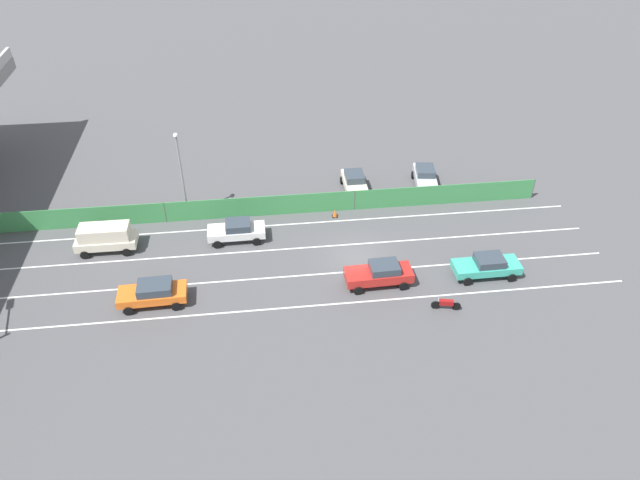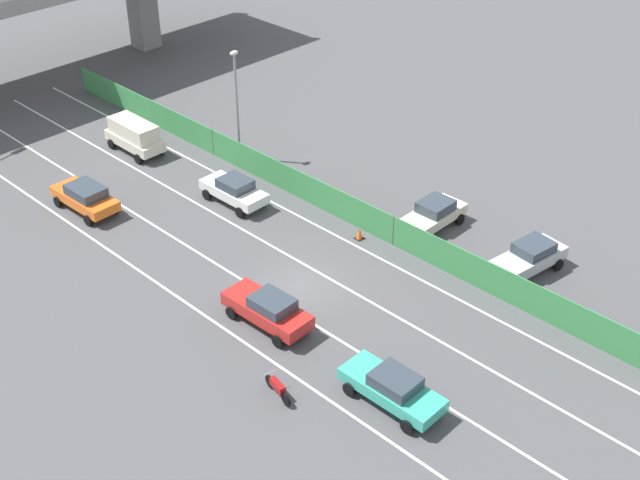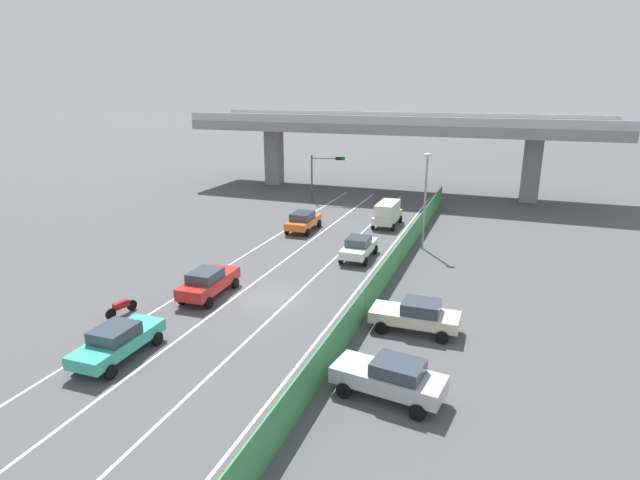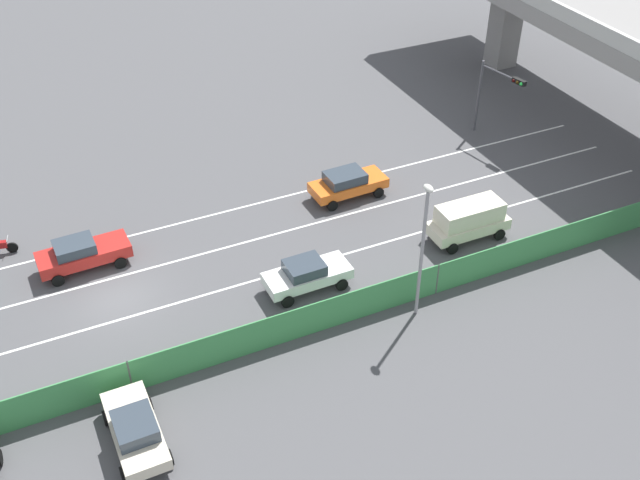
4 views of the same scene
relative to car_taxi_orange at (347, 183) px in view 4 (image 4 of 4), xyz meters
The scene contains 14 objects.
ground_plane 14.61m from the car_taxi_orange, 76.95° to the right, with size 300.00×300.00×0.00m, color #4C4C4F.
lane_line_left_edge 7.69m from the car_taxi_orange, 101.49° to the right, with size 0.14×49.44×0.01m, color silver.
lane_line_mid_left 7.73m from the car_taxi_orange, 77.29° to the right, with size 0.14×49.44×0.01m, color silver.
lane_line_mid_right 8.99m from the car_taxi_orange, 56.81° to the right, with size 0.14×49.44×0.01m, color silver.
lane_line_right_edge 11.07m from the car_taxi_orange, 42.72° to the right, with size 0.14×49.44×0.01m, color silver.
green_fence 12.17m from the car_taxi_orange, 37.96° to the right, with size 0.10×45.54×1.80m.
car_taxi_orange is the anchor object (origin of this frame).
car_hatchback_white 8.55m from the car_taxi_orange, 40.26° to the right, with size 1.99×4.33×1.62m.
car_van_cream 7.56m from the car_taxi_orange, 32.68° to the left, with size 2.00×4.41×2.12m.
car_sedan_red 15.26m from the car_taxi_orange, 89.29° to the right, with size 2.06×4.68×1.70m.
parked_sedan_cream 19.88m from the car_taxi_orange, 51.39° to the right, with size 4.41×2.01×1.64m.
traffic_light 12.12m from the car_taxi_orange, 101.26° to the left, with size 3.54×0.93×4.94m.
street_lamp 11.09m from the car_taxi_orange, ahead, with size 0.60×0.36×7.25m.
traffic_cone 15.98m from the car_taxi_orange, 56.71° to the right, with size 0.47×0.47×0.72m.
Camera 4 is at (29.53, -2.87, 24.60)m, focal length 42.41 mm.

